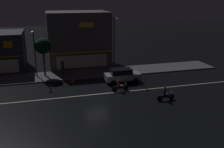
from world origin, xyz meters
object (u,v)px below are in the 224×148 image
at_px(pedestrian_on_sidewalk, 63,68).
at_px(motorcycle_following, 165,95).
at_px(streetlamp_mid, 35,49).
at_px(traffic_cone, 72,80).
at_px(parked_car_near_kerb, 122,75).
at_px(motorcycle_lead, 120,86).
at_px(streetlamp_east, 115,41).

distance_m(pedestrian_on_sidewalk, motorcycle_following, 14.74).
distance_m(streetlamp_mid, motorcycle_following, 17.24).
distance_m(pedestrian_on_sidewalk, traffic_cone, 3.30).
xyz_separation_m(parked_car_near_kerb, motorcycle_lead, (-1.22, -3.03, -0.24)).
relative_size(pedestrian_on_sidewalk, traffic_cone, 3.57).
xyz_separation_m(pedestrian_on_sidewalk, motorcycle_following, (9.28, -11.45, -0.42)).
bearing_deg(motorcycle_following, streetlamp_east, -69.71).
bearing_deg(parked_car_near_kerb, motorcycle_following, -69.87).
bearing_deg(pedestrian_on_sidewalk, traffic_cone, 99.01).
relative_size(pedestrian_on_sidewalk, motorcycle_lead, 1.03).
distance_m(streetlamp_mid, traffic_cone, 6.23).
xyz_separation_m(parked_car_near_kerb, traffic_cone, (-5.94, 1.60, -0.59)).
xyz_separation_m(pedestrian_on_sidewalk, parked_car_near_kerb, (6.81, -4.69, -0.19)).
bearing_deg(streetlamp_mid, motorcycle_lead, -40.15).
bearing_deg(motorcycle_lead, pedestrian_on_sidewalk, 120.68).
distance_m(streetlamp_east, pedestrian_on_sidewalk, 7.78).
bearing_deg(pedestrian_on_sidewalk, streetlamp_mid, -3.85).
height_order(motorcycle_lead, motorcycle_following, same).
relative_size(streetlamp_east, pedestrian_on_sidewalk, 3.82).
distance_m(motorcycle_lead, motorcycle_following, 5.25).
bearing_deg(streetlamp_mid, parked_car_near_kerb, -23.96).
relative_size(streetlamp_mid, streetlamp_east, 0.81).
bearing_deg(pedestrian_on_sidewalk, motorcycle_following, 122.34).
height_order(pedestrian_on_sidewalk, parked_car_near_kerb, pedestrian_on_sidewalk).
height_order(parked_car_near_kerb, motorcycle_following, parked_car_near_kerb).
bearing_deg(streetlamp_mid, motorcycle_following, -41.72).
relative_size(streetlamp_east, motorcycle_lead, 3.95).
relative_size(parked_car_near_kerb, traffic_cone, 7.82).
distance_m(streetlamp_east, parked_car_near_kerb, 5.04).
bearing_deg(motorcycle_lead, streetlamp_mid, 134.64).
bearing_deg(motorcycle_following, parked_car_near_kerb, -63.04).
height_order(pedestrian_on_sidewalk, motorcycle_lead, pedestrian_on_sidewalk).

